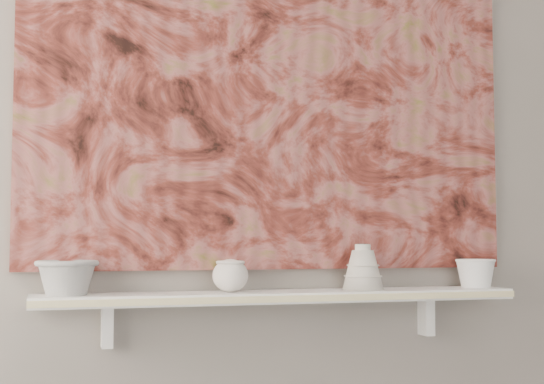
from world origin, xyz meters
name	(u,v)px	position (x,y,z in m)	size (l,w,h in m)	color
wall_back	(274,150)	(0.00, 1.60, 1.35)	(3.60, 3.60, 0.00)	gray
shelf	(283,296)	(0.00, 1.51, 0.92)	(1.40, 0.18, 0.03)	white
shelf_stripe	(293,299)	(0.00, 1.41, 0.92)	(1.40, 0.01, 0.02)	beige
bracket_left	(107,326)	(-0.49, 1.57, 0.84)	(0.03, 0.06, 0.12)	white
bracket_right	(426,316)	(0.49, 1.57, 0.84)	(0.03, 0.06, 0.12)	white
painting	(275,87)	(0.00, 1.59, 1.54)	(1.50, 0.03, 1.10)	maroon
house_motif	(412,191)	(0.45, 1.57, 1.23)	(0.09, 0.00, 0.08)	black
bowl_grey	(67,277)	(-0.60, 1.51, 0.98)	(0.17, 0.17, 0.10)	#989895
cup_cream	(230,276)	(-0.16, 1.51, 0.98)	(0.10, 0.10, 0.09)	silver
bell_vessel	(363,267)	(0.25, 1.51, 1.00)	(0.12, 0.12, 0.14)	beige
bowl_white	(476,273)	(0.63, 1.51, 0.97)	(0.12, 0.12, 0.09)	white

